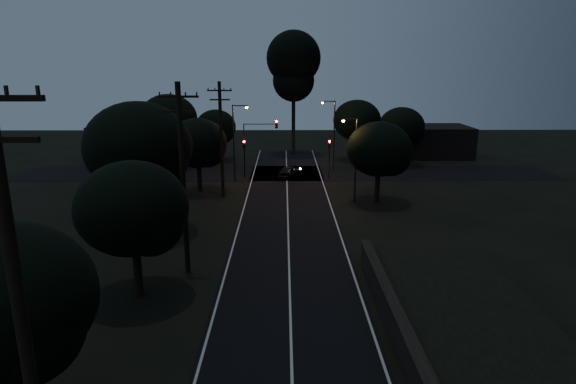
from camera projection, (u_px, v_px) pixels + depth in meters
name	position (u px, v px, depth m)	size (l,w,h in m)	color
road_surface	(287.00, 199.00, 44.14)	(60.00, 70.00, 0.03)	black
utility_pole_near	(23.00, 329.00, 10.47)	(2.20, 0.30, 12.00)	black
utility_pole_mid	(183.00, 177.00, 27.04)	(2.20, 0.30, 11.00)	black
utility_pole_far	(221.00, 138.00, 43.55)	(2.20, 0.30, 10.50)	black
tree_left_a	(5.00, 306.00, 14.59)	(5.78, 5.78, 7.31)	black
tree_left_b	(136.00, 211.00, 24.28)	(5.70, 5.70, 7.25)	black
tree_left_c	(142.00, 150.00, 33.53)	(7.51, 7.51, 9.49)	black
tree_left_d	(200.00, 145.00, 45.59)	(5.58, 5.58, 7.08)	black
tree_far_nw	(217.00, 128.00, 61.17)	(5.12, 5.12, 6.48)	black
tree_far_w	(170.00, 120.00, 56.87)	(6.78, 6.78, 8.64)	black
tree_far_ne	(359.00, 121.00, 61.09)	(6.08, 6.08, 7.69)	black
tree_far_e	(403.00, 128.00, 58.35)	(5.53, 5.53, 7.02)	black
tree_right_a	(382.00, 151.00, 41.83)	(5.65, 5.65, 7.19)	black
tall_pine	(294.00, 65.00, 64.23)	(7.24, 7.24, 16.45)	black
building_left	(135.00, 141.00, 63.62)	(10.00, 8.00, 4.40)	black
building_right	(434.00, 141.00, 64.95)	(9.00, 7.00, 4.00)	black
signal_left	(244.00, 152.00, 51.96)	(0.28, 0.35, 4.10)	black
signal_right	(329.00, 151.00, 52.03)	(0.28, 0.35, 4.10)	black
signal_mast	(260.00, 138.00, 51.60)	(3.70, 0.35, 6.25)	black
streetlight_a	(236.00, 138.00, 49.58)	(1.66, 0.26, 8.00)	black
streetlight_b	(333.00, 130.00, 55.46)	(1.66, 0.26, 8.00)	black
streetlight_c	(354.00, 154.00, 42.00)	(1.46, 0.26, 7.50)	black
car	(290.00, 172.00, 52.50)	(1.50, 3.73, 1.27)	black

